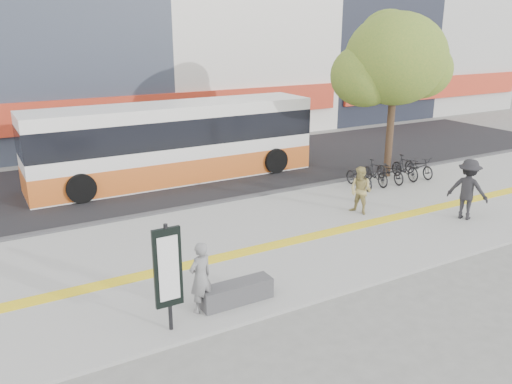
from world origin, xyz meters
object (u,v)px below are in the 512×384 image
seated_woman (201,277)px  street_tree (393,61)px  signboard (168,269)px  bus (175,144)px  bench (237,293)px  pedestrian_tan (361,191)px  pedestrian_dark (468,189)px

seated_woman → street_tree: bearing=-167.0°
signboard → bus: size_ratio=0.20×
bench → street_tree: 12.23m
signboard → pedestrian_tan: signboard is taller
street_tree → seated_woman: 12.69m
bench → pedestrian_tan: (5.97, 3.04, 0.53)m
bench → seated_woman: size_ratio=1.04×
signboard → pedestrian_dark: (10.12, 1.40, -0.35)m
bench → pedestrian_dark: size_ratio=0.86×
signboard → street_tree: bearing=29.1°
signboard → pedestrian_dark: size_ratio=1.18×
pedestrian_dark → bus: bearing=9.7°
bus → pedestrian_dark: bus is taller
street_tree → pedestrian_dark: bearing=-104.4°
signboard → seated_woman: size_ratio=1.44×
street_tree → bus: 8.80m
signboard → pedestrian_dark: signboard is taller
bench → street_tree: street_tree is taller
bench → street_tree: (9.78, 6.02, 4.21)m
bench → signboard: size_ratio=0.73×
signboard → street_tree: size_ratio=0.35×
seated_woman → bus: bearing=-124.8°
bench → pedestrian_tan: pedestrian_tan is taller
bench → pedestrian_dark: (8.52, 1.09, 0.71)m
street_tree → seated_woman: (-10.58, -5.98, -3.67)m
bench → bus: (2.40, 9.70, 1.13)m
signboard → street_tree: (11.38, 6.33, 3.15)m
bench → seated_woman: seated_woman is taller
bench → signboard: bearing=-169.2°
bus → pedestrian_dark: size_ratio=5.87×
street_tree → pedestrian_dark: (-1.26, -4.93, -3.50)m
signboard → bus: bearing=68.2°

